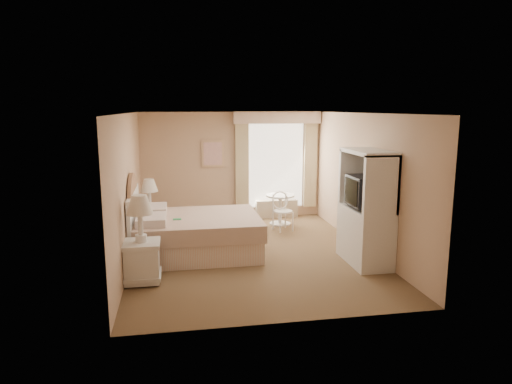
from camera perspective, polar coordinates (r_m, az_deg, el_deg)
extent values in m
cube|color=brown|center=(8.32, -0.58, -7.65)|extent=(4.20, 5.50, 0.01)
cube|color=silver|center=(7.91, -0.62, 9.83)|extent=(4.20, 5.50, 0.01)
cube|color=#CDA888|center=(10.72, -3.02, 3.28)|extent=(4.20, 0.01, 2.50)
cube|color=#CDA888|center=(5.39, 4.21, -3.95)|extent=(4.20, 0.01, 2.50)
cube|color=#CDA888|center=(7.96, -15.69, 0.39)|extent=(0.01, 5.50, 2.50)
cube|color=#CDA888|center=(8.62, 13.32, 1.25)|extent=(0.01, 5.50, 2.50)
cube|color=white|center=(10.87, 2.52, 3.38)|extent=(1.30, 0.02, 2.00)
cube|color=tan|center=(10.67, -1.79, 3.26)|extent=(0.30, 0.08, 2.05)
cube|color=tan|center=(11.03, 6.80, 3.42)|extent=(0.30, 0.08, 2.05)
cube|color=#D5A38B|center=(10.70, 2.67, 9.29)|extent=(2.05, 0.20, 0.28)
cube|color=beige|center=(10.96, 2.58, -2.08)|extent=(1.00, 0.22, 0.42)
cube|color=tan|center=(10.61, -5.43, 4.80)|extent=(0.52, 0.03, 0.62)
cube|color=beige|center=(10.59, -5.42, 4.79)|extent=(0.42, 0.02, 0.52)
cube|color=#D5A38B|center=(8.33, -7.62, -6.34)|extent=(2.24, 1.70, 0.38)
cube|color=beige|center=(8.24, -7.68, -4.07)|extent=(2.30, 1.77, 0.30)
cube|color=beige|center=(7.80, -12.96, -3.47)|extent=(0.48, 0.66, 0.15)
cube|color=beige|center=(8.59, -12.71, -2.18)|extent=(0.48, 0.66, 0.15)
cube|color=green|center=(8.04, -9.83, -3.36)|extent=(0.14, 0.10, 0.01)
cube|color=white|center=(8.26, -15.00, -3.93)|extent=(0.06, 1.81, 1.17)
cylinder|color=#9E6D54|center=(8.23, -15.04, -3.22)|extent=(0.05, 1.60, 1.60)
cube|color=white|center=(7.12, -14.03, -8.66)|extent=(0.50, 0.50, 0.54)
cube|color=white|center=(7.03, -14.14, -6.31)|extent=(0.54, 0.54, 0.07)
cube|color=white|center=(7.18, -13.97, -10.05)|extent=(0.54, 0.54, 0.05)
cylinder|color=white|center=(7.01, -14.17, -5.63)|extent=(0.17, 0.17, 0.11)
cylinder|color=white|center=(6.95, -14.25, -3.90)|extent=(0.08, 0.08, 0.44)
cone|color=silver|center=(6.88, -14.36, -1.53)|extent=(0.39, 0.39, 0.28)
cube|color=white|center=(9.51, -13.03, -3.96)|extent=(0.45, 0.45, 0.49)
cube|color=white|center=(9.45, -13.10, -2.37)|extent=(0.49, 0.49, 0.06)
cube|color=white|center=(9.56, -12.99, -4.92)|extent=(0.49, 0.49, 0.05)
cylinder|color=white|center=(9.43, -13.12, -1.91)|extent=(0.16, 0.16, 0.10)
cylinder|color=white|center=(9.40, -13.17, -0.75)|extent=(0.07, 0.07, 0.39)
cone|color=silver|center=(9.35, -13.24, 0.83)|extent=(0.35, 0.35, 0.25)
cylinder|color=white|center=(10.35, 3.02, -3.95)|extent=(0.47, 0.47, 0.03)
cylinder|color=white|center=(10.28, 3.04, -2.20)|extent=(0.07, 0.07, 0.64)
cylinder|color=white|center=(10.21, 3.05, -0.45)|extent=(0.64, 0.64, 0.04)
cylinder|color=white|center=(9.58, 3.04, -3.95)|extent=(0.03, 0.03, 0.41)
cylinder|color=white|center=(9.73, 4.63, -3.74)|extent=(0.03, 0.03, 0.41)
cylinder|color=white|center=(9.84, 2.14, -3.56)|extent=(0.03, 0.03, 0.41)
cylinder|color=white|center=(9.99, 3.70, -3.36)|extent=(0.03, 0.03, 0.41)
cylinder|color=white|center=(9.74, 3.39, -2.43)|extent=(0.50, 0.50, 0.04)
torus|color=white|center=(9.80, 3.03, -1.03)|extent=(0.40, 0.21, 0.39)
cylinder|color=white|center=(9.75, 2.16, -1.35)|extent=(0.03, 0.03, 0.36)
cylinder|color=white|center=(9.91, 3.72, -1.18)|extent=(0.03, 0.03, 0.36)
cube|color=white|center=(7.93, 13.46, -5.32)|extent=(0.58, 1.15, 0.94)
cube|color=white|center=(7.25, 15.44, 0.76)|extent=(0.58, 0.08, 0.94)
cube|color=white|center=(8.21, 12.26, 2.01)|extent=(0.58, 0.08, 0.94)
cube|color=white|center=(7.67, 13.90, 4.90)|extent=(0.58, 1.15, 0.06)
cube|color=white|center=(7.84, 15.54, 1.47)|extent=(0.04, 1.15, 0.94)
cube|color=black|center=(7.75, 13.55, 0.12)|extent=(0.50, 0.63, 0.50)
cube|color=black|center=(7.65, 11.83, 0.06)|extent=(0.02, 0.52, 0.42)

